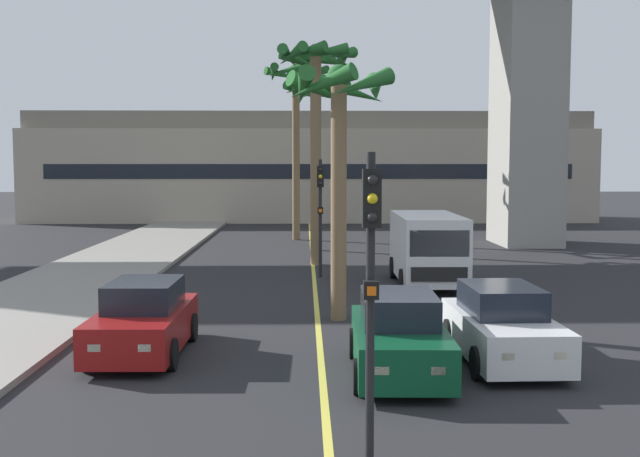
% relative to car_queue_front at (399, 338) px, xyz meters
% --- Properties ---
extents(lane_stripe_center, '(0.14, 56.00, 0.01)m').
position_rel_car_queue_front_xyz_m(lane_stripe_center, '(-1.47, 12.08, -0.72)').
color(lane_stripe_center, '#DBCC4C').
rests_on(lane_stripe_center, ground).
extents(pier_building_backdrop, '(39.57, 8.04, 7.62)m').
position_rel_car_queue_front_xyz_m(pier_building_backdrop, '(-1.47, 41.80, 3.03)').
color(pier_building_backdrop, '#BCB29E').
rests_on(pier_building_backdrop, ground).
extents(car_queue_front, '(1.94, 4.15, 1.56)m').
position_rel_car_queue_front_xyz_m(car_queue_front, '(0.00, 0.00, 0.00)').
color(car_queue_front, '#0C4728').
rests_on(car_queue_front, ground).
extents(car_queue_second, '(1.88, 4.12, 1.56)m').
position_rel_car_queue_front_xyz_m(car_queue_second, '(-5.23, 1.69, 0.00)').
color(car_queue_second, maroon).
rests_on(car_queue_second, ground).
extents(car_queue_third, '(1.90, 4.14, 1.56)m').
position_rel_car_queue_front_xyz_m(car_queue_third, '(2.23, 0.92, 0.00)').
color(car_queue_third, white).
rests_on(car_queue_third, ground).
extents(delivery_van, '(2.22, 5.28, 2.36)m').
position_rel_car_queue_front_xyz_m(delivery_van, '(2.28, 11.01, 0.57)').
color(delivery_van, white).
rests_on(delivery_van, ground).
extents(traffic_light_median_near, '(0.24, 0.37, 4.20)m').
position_rel_car_queue_front_xyz_m(traffic_light_median_near, '(-0.94, -4.56, 1.99)').
color(traffic_light_median_near, black).
rests_on(traffic_light_median_near, ground).
extents(traffic_light_median_far, '(0.24, 0.37, 4.20)m').
position_rel_car_queue_front_xyz_m(traffic_light_median_far, '(-1.25, 12.79, 1.99)').
color(traffic_light_median_far, black).
rests_on(traffic_light_median_far, ground).
extents(palm_tree_near_median, '(2.83, 2.94, 6.56)m').
position_rel_car_queue_front_xyz_m(palm_tree_near_median, '(-0.94, 5.26, 4.38)').
color(palm_tree_near_median, brown).
rests_on(palm_tree_near_median, ground).
extents(palm_tree_mid_median, '(3.25, 3.28, 7.99)m').
position_rel_car_queue_front_xyz_m(palm_tree_mid_median, '(-1.23, 21.54, 5.91)').
color(palm_tree_mid_median, brown).
rests_on(palm_tree_mid_median, ground).
extents(palm_tree_far_median, '(3.56, 3.67, 9.28)m').
position_rel_car_queue_front_xyz_m(palm_tree_far_median, '(-2.23, 26.64, 6.64)').
color(palm_tree_far_median, brown).
rests_on(palm_tree_far_median, ground).
extents(palm_tree_farthest_median, '(3.35, 3.32, 8.75)m').
position_rel_car_queue_front_xyz_m(palm_tree_farthest_median, '(-1.34, 16.35, 6.33)').
color(palm_tree_farthest_median, brown).
rests_on(palm_tree_farthest_median, ground).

